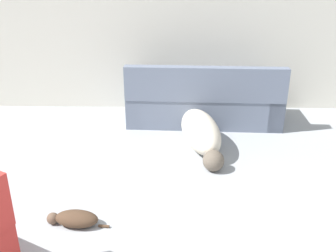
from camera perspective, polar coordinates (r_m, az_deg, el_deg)
wall_back at (r=5.44m, az=-2.91°, el=15.57°), size 7.96×0.06×2.52m
couch at (r=5.08m, az=5.44°, el=3.49°), size 2.05×0.88×0.83m
dog at (r=4.33m, az=5.07°, el=-1.01°), size 0.58×1.46×0.40m
cat at (r=3.22m, az=-14.07°, el=-13.54°), size 0.52×0.22×0.13m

